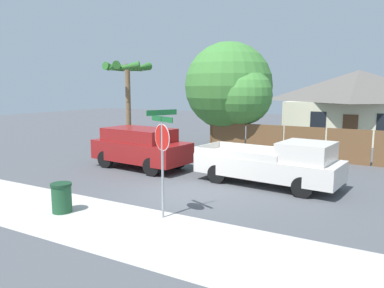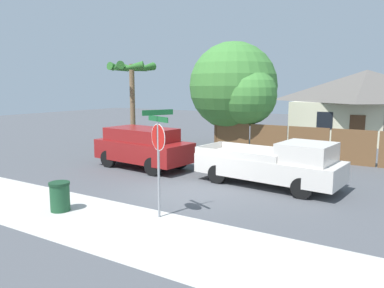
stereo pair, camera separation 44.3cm
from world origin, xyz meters
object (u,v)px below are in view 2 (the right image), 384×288
Objects in this scene: oak_tree at (236,88)px; palm_tree at (132,76)px; trash_bin at (60,196)px; red_suv at (143,146)px; stop_sign at (158,145)px; house at (365,104)px; orange_pickup at (274,164)px.

palm_tree is at bearing -137.43° from oak_tree.
oak_tree is at bearing 90.79° from trash_bin.
trash_bin is at bearing -68.62° from red_suv.
red_suv is 1.54× the size of stop_sign.
house is 1.87× the size of palm_tree.
oak_tree is 1.13× the size of orange_pickup.
house is 10.18m from oak_tree.
palm_tree is 10.95m from stop_sign.
palm_tree reaches higher than house.
red_suv is (-1.54, -6.74, -2.64)m from oak_tree.
stop_sign is 3.52m from trash_bin.
red_suv is at bearing -116.78° from house.
oak_tree reaches higher than orange_pickup.
palm_tree is at bearing 117.46° from trash_bin.
oak_tree is 12.23m from stop_sign.
red_suv is at bearing -43.29° from palm_tree.
house is at bearing 91.02° from orange_pickup.
stop_sign is at bearing -75.35° from oak_tree.
red_suv is at bearing 156.90° from stop_sign.
red_suv reaches higher than trash_bin.
orange_pickup reaches higher than trash_bin.
orange_pickup is 7.63m from trash_bin.
orange_pickup is at bearing -94.68° from house.
house is at bearing 68.92° from red_suv.
trash_bin is at bearing -121.25° from orange_pickup.
stop_sign is at bearing 21.17° from trash_bin.
red_suv is 0.85× the size of orange_pickup.
trash_bin is at bearing -105.43° from house.
red_suv is (-7.52, -14.90, -1.52)m from house.
palm_tree reaches higher than orange_pickup.
palm_tree is 1.64× the size of stop_sign.
house reaches higher than red_suv.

